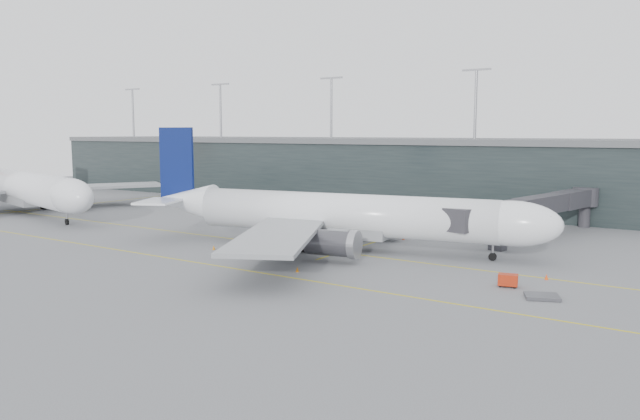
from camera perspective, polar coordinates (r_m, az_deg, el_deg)
The scene contains 18 objects.
ground at distance 93.02m, azimuth 0.55°, elevation -3.18°, with size 320.00×320.00×0.00m, color #5A5A5F.
taxiline_a at distance 89.76m, azimuth -0.85°, elevation -3.56°, with size 160.00×0.25×0.02m, color gold.
taxiline_b at distance 77.40m, azimuth -7.63°, elevation -5.36°, with size 160.00×0.25×0.02m, color gold.
taxiline_lead_main at distance 107.88m, azimuth 8.62°, elevation -1.82°, with size 0.25×60.00×0.02m, color gold.
taxiline_lead_adj at distance 158.94m, azimuth -18.46°, elevation 0.76°, with size 0.25×60.00×0.02m, color gold.
terminal at distance 143.88m, azimuth 13.34°, elevation 3.35°, with size 240.00×36.00×29.00m.
main_aircraft at distance 89.13m, azimuth 1.87°, elevation -0.46°, with size 61.85×57.39×17.40m.
jet_bridge at distance 104.98m, azimuth 19.30°, elevation 0.49°, with size 12.05×45.69×7.00m.
second_aircraft at distance 142.60m, azimuth -25.47°, elevation 1.86°, with size 66.15×61.05×18.74m.
gse_cart at distance 70.86m, azimuth 16.81°, elevation -6.13°, with size 2.30×1.75×1.40m.
baggage_dolly at distance 67.32m, azimuth 19.64°, elevation -7.45°, with size 3.30×2.64×0.33m, color #3C3C41.
uld_a at distance 102.91m, azimuth 1.65°, elevation -1.60°, with size 2.38×2.01×1.97m.
uld_b at distance 104.10m, azimuth 2.90°, elevation -1.61°, with size 2.12×1.88×1.61m.
uld_c at distance 100.12m, azimuth 4.26°, elevation -1.92°, with size 2.19×1.86×1.78m.
cone_nose at distance 75.68m, azimuth 20.00°, elevation -5.77°, with size 0.42×0.42×0.66m, color #F1450D.
cone_wing_stbd at distance 75.05m, azimuth -2.09°, elevation -5.45°, with size 0.41×0.41×0.65m, color orange.
cone_wing_port at distance 97.98m, azimuth 7.64°, elevation -2.52°, with size 0.42×0.42×0.67m, color red.
cone_tail at distance 90.20m, azimuth -9.69°, elevation -3.41°, with size 0.40×0.40×0.64m, color #CA710B.
Camera 1 is at (50.14, -76.56, 16.69)m, focal length 35.00 mm.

